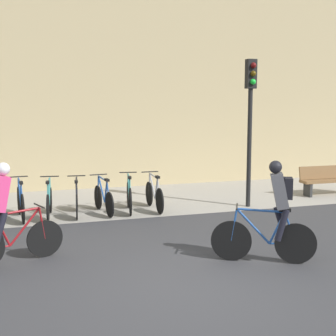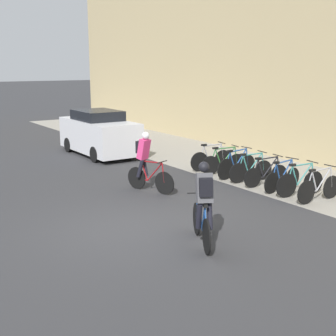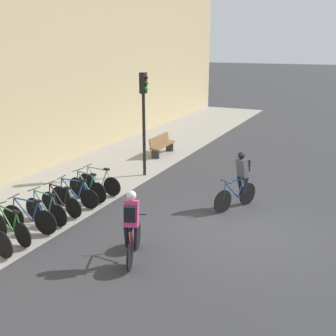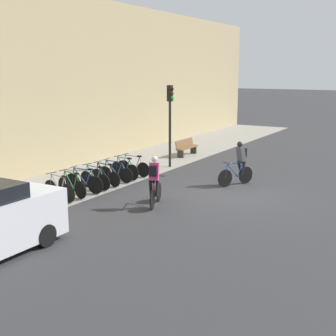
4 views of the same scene
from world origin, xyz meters
name	(u,v)px [view 1 (image 1 of 4)]	position (x,y,z in m)	size (l,w,h in m)	color
ground	(192,288)	(0.00, 0.00, 0.00)	(200.00, 200.00, 0.00)	#333335
kerb_strip	(110,201)	(0.00, 6.75, 0.00)	(44.00, 4.50, 0.01)	gray
building_facade	(94,64)	(0.00, 9.30, 4.07)	(44.00, 0.60, 8.14)	tan
cyclist_pink	(4,211)	(-2.70, 1.94, 0.95)	(1.64, 0.67, 1.78)	black
cyclist_grey	(274,210)	(1.74, 0.64, 0.95)	(1.64, 0.85, 1.80)	black
parked_bike_2	(21,202)	(-2.45, 5.32, 0.41)	(0.46, 1.76, 0.99)	black
parked_bike_3	(49,201)	(-1.78, 5.32, 0.39)	(0.46, 1.65, 0.96)	black
parked_bike_4	(77,200)	(-1.10, 5.32, 0.39)	(0.46, 1.63, 0.95)	black
parked_bike_5	(104,198)	(-0.43, 5.32, 0.39)	(0.46, 1.66, 0.95)	black
parked_bike_6	(129,196)	(0.24, 5.32, 0.41)	(0.46, 1.64, 0.98)	black
parked_bike_7	(154,195)	(0.91, 5.32, 0.40)	(0.46, 1.71, 0.96)	black
traffic_light_pole	(250,106)	(3.45, 4.91, 2.71)	(0.26, 0.30, 3.93)	black
bench	(328,180)	(6.59, 5.70, 0.48)	(1.89, 0.44, 0.89)	brown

